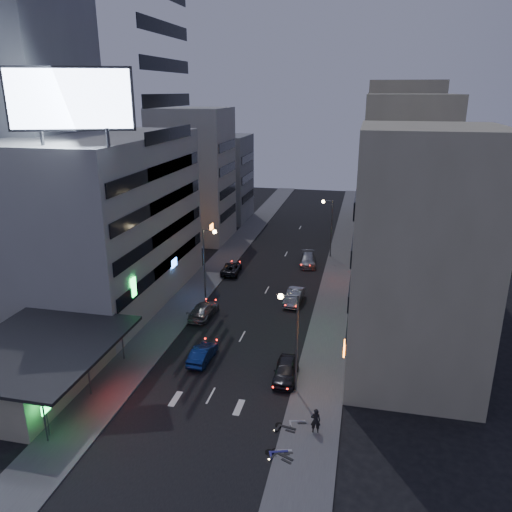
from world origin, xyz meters
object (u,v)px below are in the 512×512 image
(parked_car_right_near, at_px, (286,371))
(scooter_silver_b, at_px, (306,414))
(parked_car_right_mid, at_px, (294,297))
(scooter_silver_a, at_px, (292,443))
(road_car_blue, at_px, (202,354))
(scooter_blue, at_px, (288,443))
(scooter_black_a, at_px, (295,452))
(person, at_px, (316,421))
(road_car_silver, at_px, (203,310))
(scooter_black_b, at_px, (297,422))
(parked_car_right_far, at_px, (308,260))
(parked_car_left, at_px, (231,268))

(parked_car_right_near, bearing_deg, scooter_silver_b, -68.40)
(parked_car_right_mid, relative_size, scooter_silver_a, 2.79)
(scooter_silver_a, bearing_deg, scooter_silver_b, -23.67)
(road_car_blue, bearing_deg, scooter_blue, 135.05)
(parked_car_right_mid, distance_m, road_car_blue, 15.28)
(scooter_black_a, bearing_deg, scooter_silver_b, 21.92)
(scooter_silver_b, bearing_deg, scooter_blue, 153.55)
(scooter_silver_b, bearing_deg, parked_car_right_near, 9.21)
(parked_car_right_mid, relative_size, person, 2.52)
(road_car_silver, bearing_deg, person, 131.86)
(parked_car_right_mid, height_order, scooter_black_a, parked_car_right_mid)
(scooter_black_b, bearing_deg, road_car_blue, 61.97)
(parked_car_right_far, bearing_deg, scooter_silver_b, -90.32)
(parked_car_right_far, xyz_separation_m, person, (4.72, -34.69, 0.30))
(scooter_silver_a, bearing_deg, person, -47.43)
(parked_car_left, bearing_deg, road_car_silver, 88.10)
(scooter_silver_b, bearing_deg, scooter_silver_a, 157.12)
(parked_car_left, xyz_separation_m, road_car_blue, (3.35, -21.77, 0.04))
(road_car_silver, distance_m, scooter_silver_a, 21.82)
(scooter_blue, relative_size, scooter_silver_b, 1.08)
(parked_car_left, xyz_separation_m, scooter_silver_b, (13.13, -28.15, -0.01))
(parked_car_right_far, distance_m, scooter_silver_a, 36.90)
(parked_car_right_mid, xyz_separation_m, person, (4.65, -21.63, 0.28))
(parked_car_left, xyz_separation_m, scooter_silver_a, (12.65, -31.37, -0.03))
(parked_car_left, xyz_separation_m, road_car_silver, (0.60, -13.18, 0.08))
(scooter_blue, relative_size, scooter_black_b, 0.96)
(scooter_silver_a, bearing_deg, parked_car_right_near, -3.23)
(parked_car_right_mid, height_order, scooter_silver_b, parked_car_right_mid)
(parked_car_right_far, distance_m, scooter_blue, 37.01)
(scooter_silver_a, xyz_separation_m, scooter_blue, (-0.23, -0.13, 0.06))
(scooter_silver_a, bearing_deg, road_car_silver, 18.19)
(road_car_blue, xyz_separation_m, scooter_black_b, (9.32, -7.49, 0.02))
(parked_car_right_far, bearing_deg, parked_car_left, -156.74)
(scooter_silver_b, bearing_deg, scooter_black_a, 162.99)
(parked_car_right_mid, relative_size, parked_car_left, 0.98)
(road_car_blue, bearing_deg, scooter_black_b, 143.26)
(road_car_blue, bearing_deg, parked_car_right_mid, -110.77)
(person, relative_size, scooter_silver_a, 1.11)
(parked_car_right_near, distance_m, scooter_black_a, 9.54)
(scooter_black_a, bearing_deg, parked_car_right_near, 37.01)
(person, bearing_deg, parked_car_left, -74.16)
(parked_car_left, height_order, parked_car_right_far, parked_car_right_far)
(road_car_silver, relative_size, scooter_blue, 2.71)
(scooter_silver_a, bearing_deg, parked_car_left, 6.62)
(scooter_black_a, bearing_deg, parked_car_right_far, 30.03)
(road_car_blue, xyz_separation_m, scooter_silver_b, (9.77, -6.38, -0.05))
(parked_car_right_near, height_order, scooter_black_b, parked_car_right_near)
(parked_car_right_mid, xyz_separation_m, scooter_blue, (3.13, -23.81, -0.07))
(road_car_silver, bearing_deg, scooter_black_b, 129.18)
(parked_car_right_near, distance_m, road_car_blue, 7.61)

